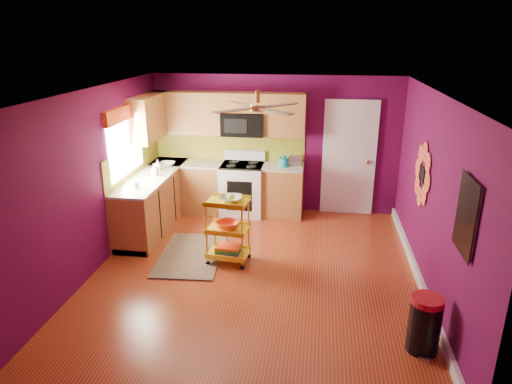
# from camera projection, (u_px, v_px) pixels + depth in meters

# --- Properties ---
(ground) EXTENTS (5.00, 5.00, 0.00)m
(ground) POSITION_uv_depth(u_px,v_px,m) (255.00, 272.00, 6.43)
(ground) COLOR maroon
(ground) RESTS_ON ground
(room_envelope) EXTENTS (4.54, 5.04, 2.52)m
(room_envelope) POSITION_uv_depth(u_px,v_px,m) (257.00, 160.00, 5.89)
(room_envelope) COLOR #54093D
(room_envelope) RESTS_ON ground
(lower_cabinets) EXTENTS (2.81, 2.31, 0.94)m
(lower_cabinets) POSITION_uv_depth(u_px,v_px,m) (195.00, 195.00, 8.16)
(lower_cabinets) COLOR brown
(lower_cabinets) RESTS_ON ground
(electric_range) EXTENTS (0.76, 0.66, 1.13)m
(electric_range) POSITION_uv_depth(u_px,v_px,m) (243.00, 188.00, 8.37)
(electric_range) COLOR white
(electric_range) RESTS_ON ground
(upper_cabinetry) EXTENTS (2.80, 2.30, 1.26)m
(upper_cabinetry) POSITION_uv_depth(u_px,v_px,m) (203.00, 116.00, 8.03)
(upper_cabinetry) COLOR brown
(upper_cabinetry) RESTS_ON ground
(left_window) EXTENTS (0.08, 1.35, 1.08)m
(left_window) POSITION_uv_depth(u_px,v_px,m) (125.00, 131.00, 7.13)
(left_window) COLOR white
(left_window) RESTS_ON ground
(panel_door) EXTENTS (0.95, 0.11, 2.15)m
(panel_door) POSITION_uv_depth(u_px,v_px,m) (349.00, 160.00, 8.22)
(panel_door) COLOR white
(panel_door) RESTS_ON ground
(right_wall_art) EXTENTS (0.04, 2.74, 1.04)m
(right_wall_art) POSITION_uv_depth(u_px,v_px,m) (439.00, 190.00, 5.34)
(right_wall_art) COLOR black
(right_wall_art) RESTS_ON ground
(ceiling_fan) EXTENTS (1.01, 1.01, 0.26)m
(ceiling_fan) POSITION_uv_depth(u_px,v_px,m) (258.00, 107.00, 5.86)
(ceiling_fan) COLOR #BF8C3F
(ceiling_fan) RESTS_ON ground
(shag_rug) EXTENTS (0.99, 1.53, 0.02)m
(shag_rug) POSITION_uv_depth(u_px,v_px,m) (191.00, 255.00, 6.90)
(shag_rug) COLOR black
(shag_rug) RESTS_ON ground
(rolling_cart) EXTENTS (0.63, 0.48, 1.06)m
(rolling_cart) POSITION_uv_depth(u_px,v_px,m) (228.00, 227.00, 6.55)
(rolling_cart) COLOR yellow
(rolling_cart) RESTS_ON ground
(trash_can) EXTENTS (0.41, 0.42, 0.64)m
(trash_can) POSITION_uv_depth(u_px,v_px,m) (424.00, 324.00, 4.75)
(trash_can) COLOR black
(trash_can) RESTS_ON ground
(teal_kettle) EXTENTS (0.18, 0.18, 0.21)m
(teal_kettle) POSITION_uv_depth(u_px,v_px,m) (284.00, 162.00, 8.08)
(teal_kettle) COLOR teal
(teal_kettle) RESTS_ON lower_cabinets
(toaster) EXTENTS (0.22, 0.15, 0.18)m
(toaster) POSITION_uv_depth(u_px,v_px,m) (295.00, 160.00, 8.18)
(toaster) COLOR beige
(toaster) RESTS_ON lower_cabinets
(soap_bottle_a) EXTENTS (0.09, 0.10, 0.21)m
(soap_bottle_a) POSITION_uv_depth(u_px,v_px,m) (154.00, 170.00, 7.55)
(soap_bottle_a) COLOR #EA3F72
(soap_bottle_a) RESTS_ON lower_cabinets
(soap_bottle_b) EXTENTS (0.15, 0.15, 0.19)m
(soap_bottle_b) POSITION_uv_depth(u_px,v_px,m) (158.00, 165.00, 7.85)
(soap_bottle_b) COLOR white
(soap_bottle_b) RESTS_ON lower_cabinets
(counter_dish) EXTENTS (0.27, 0.27, 0.07)m
(counter_dish) POSITION_uv_depth(u_px,v_px,m) (167.00, 164.00, 8.13)
(counter_dish) COLOR white
(counter_dish) RESTS_ON lower_cabinets
(counter_cup) EXTENTS (0.11, 0.11, 0.09)m
(counter_cup) POSITION_uv_depth(u_px,v_px,m) (136.00, 185.00, 6.98)
(counter_cup) COLOR white
(counter_cup) RESTS_ON lower_cabinets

